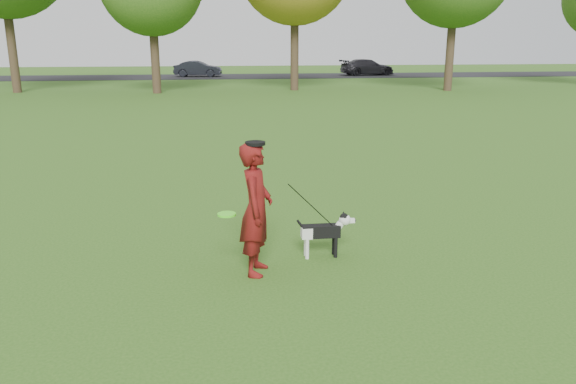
{
  "coord_description": "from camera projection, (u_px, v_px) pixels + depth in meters",
  "views": [
    {
      "loc": [
        -0.85,
        -7.32,
        2.91
      ],
      "look_at": [
        0.1,
        -0.15,
        0.95
      ],
      "focal_mm": 35.0,
      "sensor_mm": 36.0,
      "label": 1
    }
  ],
  "objects": [
    {
      "name": "man",
      "position": [
        256.0,
        209.0,
        7.06
      ],
      "size": [
        0.54,
        0.7,
        1.71
      ],
      "primitive_type": "imported",
      "rotation": [
        0.0,
        0.0,
        1.34
      ],
      "color": "#5C0E0D",
      "rests_on": "ground"
    },
    {
      "name": "car_mid",
      "position": [
        198.0,
        69.0,
        45.72
      ],
      "size": [
        3.96,
        1.83,
        1.26
      ],
      "primitive_type": "imported",
      "rotation": [
        0.0,
        0.0,
        1.44
      ],
      "color": "black",
      "rests_on": "road"
    },
    {
      "name": "dog",
      "position": [
        325.0,
        230.0,
        7.72
      ],
      "size": [
        0.83,
        0.17,
        0.63
      ],
      "color": "black",
      "rests_on": "ground"
    },
    {
      "name": "road",
      "position": [
        223.0,
        76.0,
        46.14
      ],
      "size": [
        120.0,
        7.0,
        0.02
      ],
      "primitive_type": "cube",
      "color": "black",
      "rests_on": "ground"
    },
    {
      "name": "ground",
      "position": [
        280.0,
        255.0,
        7.87
      ],
      "size": [
        120.0,
        120.0,
        0.0
      ],
      "primitive_type": "plane",
      "color": "#285116",
      "rests_on": "ground"
    },
    {
      "name": "car_right",
      "position": [
        367.0,
        67.0,
        47.5
      ],
      "size": [
        4.82,
        2.54,
        1.33
      ],
      "primitive_type": "imported",
      "rotation": [
        0.0,
        0.0,
        1.72
      ],
      "color": "black",
      "rests_on": "road"
    },
    {
      "name": "man_held_items",
      "position": [
        311.0,
        206.0,
        7.34
      ],
      "size": [
        1.59,
        0.67,
        1.29
      ],
      "color": "#52FF20",
      "rests_on": "ground"
    }
  ]
}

